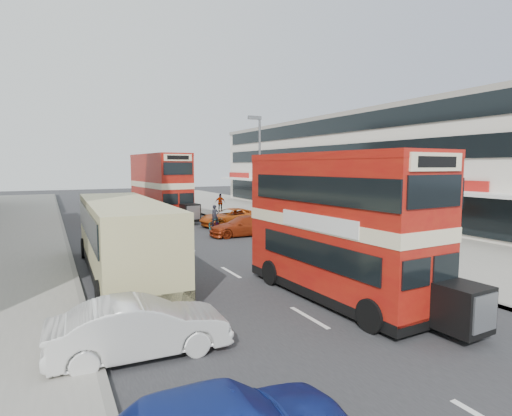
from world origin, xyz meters
TOP-DOWN VIEW (x-y plane):
  - ground at (0.00, 0.00)m, footprint 160.00×160.00m
  - road_surface at (0.00, 20.00)m, footprint 12.00×90.00m
  - pavement_right at (12.00, 20.00)m, footprint 12.00×90.00m
  - kerb_left at (-6.10, 20.00)m, footprint 0.20×90.00m
  - kerb_right at (6.10, 20.00)m, footprint 0.20×90.00m
  - commercial_row at (19.95, 22.00)m, footprint 9.90×46.20m
  - street_lamp at (6.52, 18.00)m, footprint 1.00×0.20m
  - bus_main at (1.96, 3.17)m, footprint 2.80×8.95m
  - bus_second at (1.86, 27.68)m, footprint 3.58×10.03m
  - coach at (-4.18, 9.77)m, footprint 3.07×11.15m
  - car_left_front at (-5.10, 1.77)m, footprint 4.37×1.71m
  - car_right_a at (4.51, 16.32)m, footprint 4.68×2.15m
  - car_right_b at (5.52, 20.82)m, footprint 5.15×2.84m
  - pedestrian_near at (7.71, 15.13)m, footprint 0.73×0.73m
  - pedestrian_far at (8.17, 29.50)m, footprint 1.10×0.66m
  - cyclist at (3.51, 18.91)m, footprint 0.86×1.89m

SIDE VIEW (x-z plane):
  - ground at x=0.00m, z-range 0.00..0.00m
  - road_surface at x=0.00m, z-range 0.00..0.01m
  - pavement_right at x=12.00m, z-range 0.00..0.15m
  - kerb_left at x=-6.10m, z-range -0.01..0.15m
  - kerb_right at x=6.10m, z-range -0.01..0.15m
  - cyclist at x=3.51m, z-range -0.32..1.56m
  - car_right_a at x=4.51m, z-range 0.00..1.33m
  - car_right_b at x=5.52m, z-range 0.00..1.36m
  - car_left_front at x=-5.10m, z-range 0.00..1.42m
  - pedestrian_near at x=7.71m, z-range 0.15..1.82m
  - pedestrian_far at x=8.17m, z-range 0.15..1.90m
  - coach at x=-4.18m, z-range 0.26..3.20m
  - bus_main at x=1.96m, z-range 0.13..5.04m
  - bus_second at x=1.86m, z-range 0.15..5.63m
  - commercial_row at x=19.95m, z-range 0.05..9.35m
  - street_lamp at x=6.52m, z-range 0.72..8.85m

